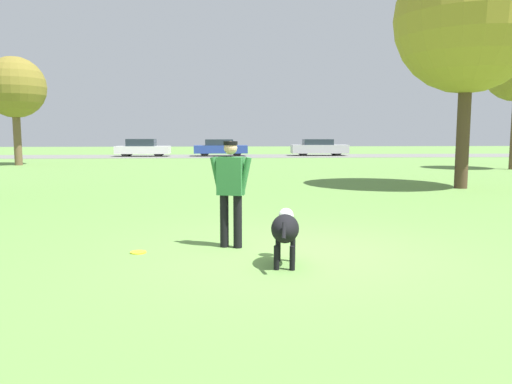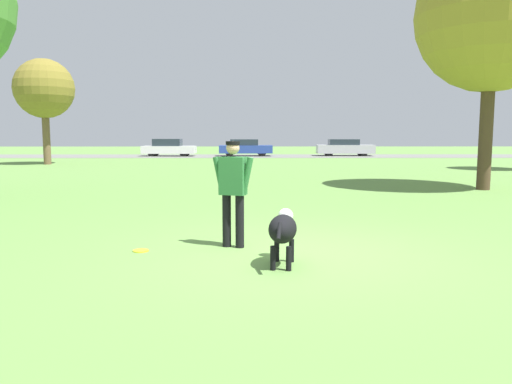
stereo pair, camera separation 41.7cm
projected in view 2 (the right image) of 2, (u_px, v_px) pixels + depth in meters
ground_plane at (296, 253)px, 7.14m from camera, size 120.00×120.00×0.00m
far_road_strip at (260, 156)px, 38.01m from camera, size 120.00×6.00×0.01m
person at (233, 186)px, 7.42m from camera, size 0.64×0.33×1.59m
dog at (283, 229)px, 6.44m from camera, size 0.47×1.09×0.69m
frisbee at (141, 251)px, 7.25m from camera, size 0.23×0.23×0.02m
tree_far_left at (44, 89)px, 27.34m from camera, size 3.24×3.24×5.79m
tree_near_right at (492, 17)px, 14.66m from camera, size 4.44×4.44×7.37m
parked_car_white at (169, 148)px, 37.90m from camera, size 4.01×1.76×1.31m
parked_car_blue at (245, 148)px, 38.04m from camera, size 4.05×1.89×1.28m
parked_car_silver at (345, 148)px, 38.38m from camera, size 4.40×1.97×1.28m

